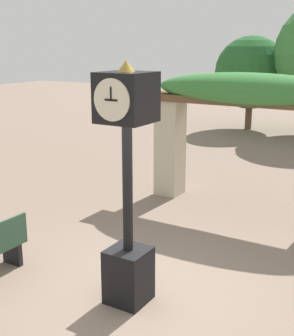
% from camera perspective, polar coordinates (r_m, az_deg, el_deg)
% --- Properties ---
extents(ground_plane, '(60.00, 60.00, 0.00)m').
position_cam_1_polar(ground_plane, '(7.09, -0.89, -14.84)').
color(ground_plane, '#7F6B5B').
extents(pedestal_clock, '(0.63, 0.68, 3.32)m').
position_cam_1_polar(pedestal_clock, '(6.19, -2.39, -1.90)').
color(pedestal_clock, black).
rests_on(pedestal_clock, ground).
extents(pergola, '(4.87, 1.17, 2.95)m').
position_cam_1_polar(pergola, '(10.19, 12.18, 6.97)').
color(pergola, '#BCB299').
rests_on(pergola, ground).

